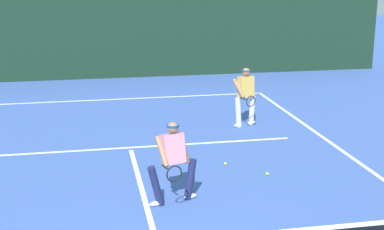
# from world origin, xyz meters

# --- Properties ---
(court_line_baseline_far) EXTENTS (9.68, 0.10, 0.01)m
(court_line_baseline_far) POSITION_xyz_m (0.00, 11.67, 0.00)
(court_line_baseline_far) COLOR white
(court_line_baseline_far) RESTS_ON ground_plane
(court_line_service) EXTENTS (7.89, 0.10, 0.01)m
(court_line_service) POSITION_xyz_m (0.00, 6.60, 0.00)
(court_line_service) COLOR white
(court_line_service) RESTS_ON ground_plane
(court_line_centre) EXTENTS (0.10, 6.40, 0.01)m
(court_line_centre) POSITION_xyz_m (0.00, 3.20, 0.00)
(court_line_centre) COLOR white
(court_line_centre) RESTS_ON ground_plane
(player_near) EXTENTS (0.97, 0.90, 1.52)m
(player_near) POSITION_xyz_m (0.50, 3.28, 0.83)
(player_near) COLOR #1E234C
(player_near) RESTS_ON ground_plane
(player_far) EXTENTS (0.71, 0.90, 1.58)m
(player_far) POSITION_xyz_m (3.21, 7.89, 0.87)
(player_far) COLOR silver
(player_far) RESTS_ON ground_plane
(tennis_ball) EXTENTS (0.07, 0.07, 0.07)m
(tennis_ball) POSITION_xyz_m (2.62, 4.25, 0.03)
(tennis_ball) COLOR #D1E033
(tennis_ball) RESTS_ON ground_plane
(tennis_ball_extra) EXTENTS (0.07, 0.07, 0.07)m
(tennis_ball_extra) POSITION_xyz_m (1.92, 5.01, 0.03)
(tennis_ball_extra) COLOR #D1E033
(tennis_ball_extra) RESTS_ON ground_plane
(back_fence_windscreen) EXTENTS (21.93, 0.12, 3.38)m
(back_fence_windscreen) POSITION_xyz_m (0.00, 15.30, 1.69)
(back_fence_windscreen) COLOR #162E1F
(back_fence_windscreen) RESTS_ON ground_plane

